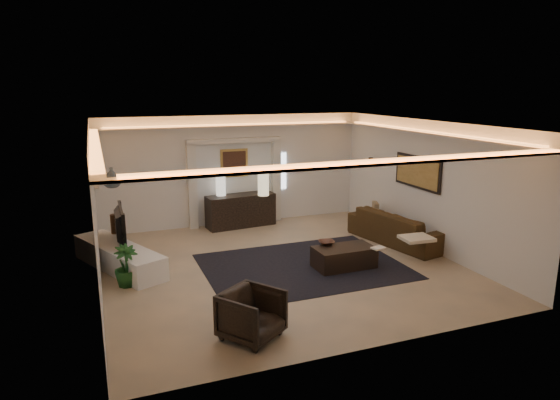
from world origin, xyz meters
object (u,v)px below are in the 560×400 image
object	(u,v)px
console	(241,211)
coffee_table	(344,258)
sofa	(398,227)
armchair	(252,315)

from	to	relation	value
console	coffee_table	distance (m)	3.85
sofa	coffee_table	bearing A→B (deg)	105.52
coffee_table	armchair	size ratio (longest dim) A/B	1.52
coffee_table	armchair	bearing A→B (deg)	-142.36
sofa	armchair	xyz separation A→B (m)	(-4.62, -3.09, -0.00)
sofa	console	bearing A→B (deg)	37.69
console	coffee_table	world-z (taller)	console
console	sofa	bearing A→B (deg)	-46.77
armchair	console	bearing A→B (deg)	39.48
console	sofa	size ratio (longest dim) A/B	0.71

